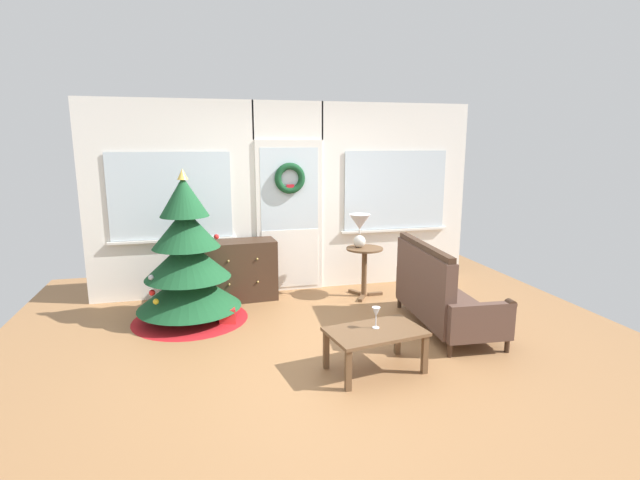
# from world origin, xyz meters

# --- Properties ---
(ground_plane) EXTENTS (6.76, 6.76, 0.00)m
(ground_plane) POSITION_xyz_m (0.00, 0.00, 0.00)
(ground_plane) COLOR #996B42
(back_wall_with_door) EXTENTS (5.20, 0.19, 2.55)m
(back_wall_with_door) POSITION_xyz_m (0.00, 2.08, 1.28)
(back_wall_with_door) COLOR white
(back_wall_with_door) RESTS_ON ground
(christmas_tree) EXTENTS (1.32, 1.32, 1.74)m
(christmas_tree) POSITION_xyz_m (-1.34, 1.20, 0.63)
(christmas_tree) COLOR #4C331E
(christmas_tree) RESTS_ON ground
(dresser_cabinet) EXTENTS (0.93, 0.49, 0.78)m
(dresser_cabinet) POSITION_xyz_m (-0.70, 1.79, 0.39)
(dresser_cabinet) COLOR #3D281C
(dresser_cabinet) RESTS_ON ground
(settee_sofa) EXTENTS (0.81, 1.58, 0.96)m
(settee_sofa) POSITION_xyz_m (1.32, 0.26, 0.38)
(settee_sofa) COLOR #3D281C
(settee_sofa) RESTS_ON ground
(side_table) EXTENTS (0.50, 0.48, 0.66)m
(side_table) POSITION_xyz_m (0.89, 1.51, 0.47)
(side_table) COLOR brown
(side_table) RESTS_ON ground
(table_lamp) EXTENTS (0.28, 0.28, 0.44)m
(table_lamp) POSITION_xyz_m (0.83, 1.55, 0.95)
(table_lamp) COLOR silver
(table_lamp) RESTS_ON side_table
(coffee_table) EXTENTS (0.92, 0.65, 0.39)m
(coffee_table) POSITION_xyz_m (0.29, -0.53, 0.33)
(coffee_table) COLOR brown
(coffee_table) RESTS_ON ground
(wine_glass) EXTENTS (0.08, 0.08, 0.20)m
(wine_glass) POSITION_xyz_m (0.31, -0.48, 0.53)
(wine_glass) COLOR silver
(wine_glass) RESTS_ON coffee_table
(gift_box) EXTENTS (0.18, 0.17, 0.18)m
(gift_box) POSITION_xyz_m (-0.94, 0.95, 0.09)
(gift_box) COLOR red
(gift_box) RESTS_ON ground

